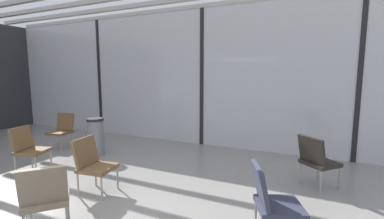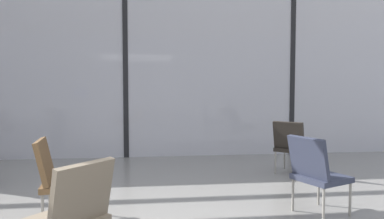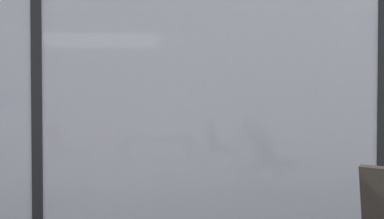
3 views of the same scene
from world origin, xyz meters
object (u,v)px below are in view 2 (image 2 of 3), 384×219
at_px(lounge_chair_1, 316,170).
at_px(lounge_chair_4, 72,211).
at_px(parked_airplane, 156,76).
at_px(lounge_chair_3, 58,175).
at_px(lounge_chair_5, 291,144).

bearing_deg(lounge_chair_1, lounge_chair_4, 90.37).
height_order(parked_airplane, lounge_chair_1, parked_airplane).
bearing_deg(parked_airplane, lounge_chair_3, -96.26).
bearing_deg(lounge_chair_5, lounge_chair_1, 117.24).
relative_size(parked_airplane, lounge_chair_3, 15.79).
relative_size(lounge_chair_4, lounge_chair_5, 1.00).
height_order(lounge_chair_1, lounge_chair_3, same).
relative_size(parked_airplane, lounge_chair_4, 15.79).
xyz_separation_m(lounge_chair_4, lounge_chair_5, (2.80, 2.75, 0.00)).
bearing_deg(parked_airplane, lounge_chair_4, -93.65).
relative_size(parked_airplane, lounge_chair_5, 15.79).
distance_m(parked_airplane, lounge_chair_1, 10.17).
bearing_deg(lounge_chair_1, lounge_chair_5, -37.14).
height_order(parked_airplane, lounge_chair_4, parked_airplane).
relative_size(lounge_chair_1, lounge_chair_4, 1.00).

